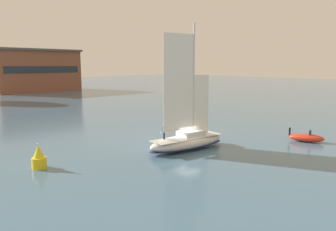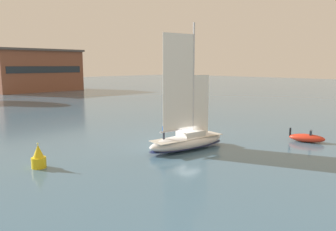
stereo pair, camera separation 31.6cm
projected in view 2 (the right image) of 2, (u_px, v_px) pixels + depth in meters
The scene contains 5 objects.
ground_plane at pixel (187, 149), 36.04m from camera, with size 400.00×400.00×0.00m, color #42667F.
waterfront_building at pixel (37, 70), 114.97m from camera, with size 29.59×15.17×14.55m.
sailboat_main at pixel (187, 140), 35.89m from camera, with size 10.22×4.21×13.62m.
motor_tender at pixel (307, 138), 39.39m from camera, with size 2.77×4.34×1.55m.
channel_buoy at pixel (39, 158), 29.42m from camera, with size 1.29×1.29×2.31m.
Camera 2 is at (-26.29, -23.27, 9.21)m, focal length 35.00 mm.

